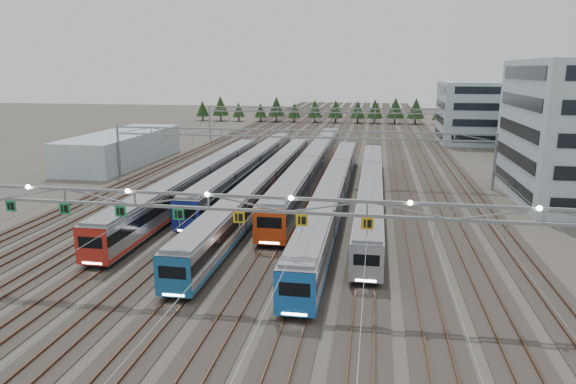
% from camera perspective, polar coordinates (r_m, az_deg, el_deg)
% --- Properties ---
extents(ground, '(400.00, 400.00, 0.00)m').
position_cam_1_polar(ground, '(39.40, -8.45, -11.40)').
color(ground, '#47423A').
rests_on(ground, ground).
extents(track_bed, '(54.00, 260.00, 5.42)m').
position_cam_1_polar(track_bed, '(135.20, 4.80, 7.07)').
color(track_bed, '#2D2823').
rests_on(track_bed, ground).
extents(train_a, '(2.93, 54.13, 3.81)m').
position_cam_1_polar(train_a, '(69.15, -9.76, 1.33)').
color(train_a, black).
rests_on(train_a, ground).
extents(train_b, '(2.94, 54.55, 3.84)m').
position_cam_1_polar(train_b, '(77.20, -4.17, 2.76)').
color(train_b, black).
rests_on(train_b, ground).
extents(train_c, '(2.79, 62.74, 3.63)m').
position_cam_1_polar(train_c, '(66.41, -2.52, 0.93)').
color(train_c, black).
rests_on(train_c, ground).
extents(train_d, '(3.16, 64.95, 4.13)m').
position_cam_1_polar(train_d, '(78.36, 2.74, 3.05)').
color(train_d, black).
rests_on(train_d, ground).
extents(train_e, '(2.84, 60.81, 3.70)m').
position_cam_1_polar(train_e, '(62.76, 5.07, 0.18)').
color(train_e, black).
rests_on(train_e, ground).
extents(train_f, '(2.71, 52.49, 3.52)m').
position_cam_1_polar(train_f, '(64.81, 9.20, 0.40)').
color(train_f, black).
rests_on(train_f, ground).
extents(gantry_near, '(56.36, 0.61, 8.08)m').
position_cam_1_polar(gantry_near, '(36.91, -8.95, -1.43)').
color(gantry_near, gray).
rests_on(gantry_near, ground).
extents(gantry_mid, '(56.36, 0.36, 8.00)m').
position_cam_1_polar(gantry_mid, '(75.45, 0.83, 5.79)').
color(gantry_mid, gray).
rests_on(gantry_mid, ground).
extents(gantry_far, '(56.36, 0.36, 8.00)m').
position_cam_1_polar(gantry_far, '(119.86, 4.20, 8.61)').
color(gantry_far, gray).
rests_on(gantry_far, ground).
extents(depot_bldg_mid, '(14.00, 16.00, 12.28)m').
position_cam_1_polar(depot_bldg_mid, '(108.44, 26.82, 6.57)').
color(depot_bldg_mid, '#97AEB5').
rests_on(depot_bldg_mid, ground).
extents(depot_bldg_north, '(22.00, 18.00, 13.73)m').
position_cam_1_polar(depot_bldg_north, '(126.88, 21.52, 8.21)').
color(depot_bldg_north, '#97AEB5').
rests_on(depot_bldg_north, ground).
extents(west_shed, '(10.00, 30.00, 5.43)m').
position_cam_1_polar(west_shed, '(97.01, -17.94, 4.67)').
color(west_shed, '#97AEB5').
rests_on(west_shed, ground).
extents(treeline, '(100.10, 5.60, 7.02)m').
position_cam_1_polar(treeline, '(163.30, 6.51, 9.09)').
color(treeline, '#332114').
rests_on(treeline, ground).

